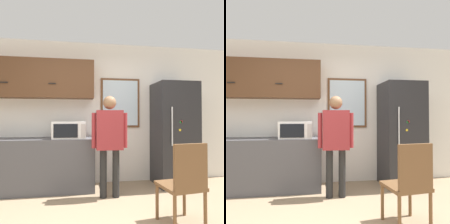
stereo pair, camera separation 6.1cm
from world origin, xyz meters
TOP-DOWN VIEW (x-y plane):
  - back_wall at (0.00, 2.11)m, footprint 6.00×0.06m
  - counter at (-1.09, 1.78)m, footprint 2.21×0.62m
  - upper_cabinets at (-1.09, 1.90)m, footprint 2.21×0.39m
  - microwave at (-0.42, 1.70)m, footprint 0.55×0.41m
  - person at (0.22, 1.29)m, footprint 0.57×0.24m
  - refrigerator at (1.52, 1.74)m, footprint 0.73×0.70m
  - chair at (0.92, 0.21)m, footprint 0.50×0.50m
  - window at (0.56, 2.07)m, footprint 0.77×0.05m

SIDE VIEW (x-z plane):
  - counter at x=-1.09m, z-range 0.00..0.89m
  - chair at x=0.92m, z-range 0.05..1.02m
  - refrigerator at x=1.52m, z-range 0.00..1.90m
  - person at x=0.22m, z-range 0.17..1.76m
  - microwave at x=-0.42m, z-range 0.89..1.18m
  - back_wall at x=0.00m, z-range 0.00..2.70m
  - window at x=0.56m, z-range 1.06..2.02m
  - upper_cabinets at x=-1.09m, z-range 1.60..2.28m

